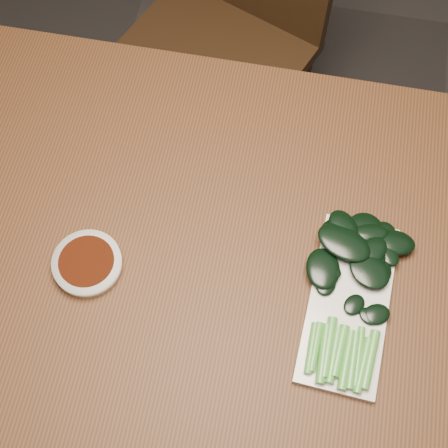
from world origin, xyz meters
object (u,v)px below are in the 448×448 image
(chair_far, at_px, (222,29))
(serving_plate, at_px, (348,303))
(gai_lan, at_px, (355,280))
(table, at_px, (231,267))
(sauce_bowl, at_px, (88,264))

(chair_far, distance_m, serving_plate, 0.89)
(serving_plate, height_order, gai_lan, gai_lan)
(table, xyz_separation_m, sauce_bowl, (-0.23, -0.07, 0.09))
(table, bearing_deg, sauce_bowl, -162.67)
(chair_far, bearing_deg, serving_plate, -42.69)
(sauce_bowl, relative_size, gai_lan, 0.37)
(sauce_bowl, height_order, serving_plate, sauce_bowl)
(chair_far, height_order, serving_plate, chair_far)
(table, relative_size, gai_lan, 4.55)
(gai_lan, bearing_deg, serving_plate, -95.48)
(chair_far, xyz_separation_m, serving_plate, (0.36, -0.77, 0.27))
(table, relative_size, serving_plate, 4.69)
(chair_far, bearing_deg, gai_lan, -41.45)
(sauce_bowl, distance_m, serving_plate, 0.43)
(chair_far, distance_m, gai_lan, 0.86)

